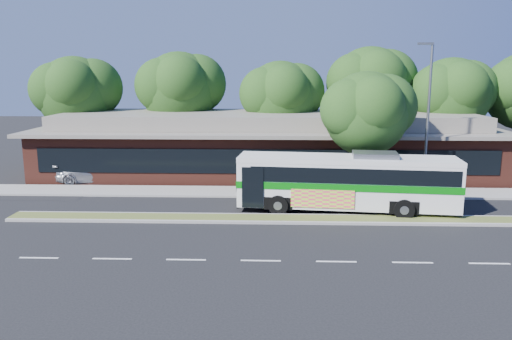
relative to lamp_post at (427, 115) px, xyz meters
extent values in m
plane|color=black|center=(-9.56, -6.00, -4.90)|extent=(120.00, 120.00, 0.00)
cube|color=#515A26|center=(-9.56, -5.40, -4.83)|extent=(26.00, 1.10, 0.15)
cube|color=gray|center=(-9.56, 0.40, -4.84)|extent=(44.00, 2.60, 0.12)
cube|color=black|center=(-27.56, 4.00, -4.90)|extent=(14.00, 12.00, 0.01)
cube|color=#57251B|center=(-9.56, 7.00, -3.30)|extent=(32.00, 10.00, 3.20)
cube|color=gray|center=(-9.56, 7.00, -1.58)|extent=(33.20, 11.20, 0.24)
cube|color=gray|center=(-9.56, 7.00, -0.95)|extent=(30.00, 8.00, 1.00)
cube|color=black|center=(-9.56, 1.97, -3.20)|extent=(30.00, 0.06, 1.60)
cylinder|color=slate|center=(0.04, 0.00, -0.40)|extent=(0.16, 0.16, 9.00)
cube|color=slate|center=(-0.36, 0.00, 4.10)|extent=(0.90, 0.18, 0.14)
cylinder|color=black|center=(-24.56, 9.00, -2.91)|extent=(0.44, 0.44, 3.99)
sphere|color=#1A3C14|center=(-24.56, 9.00, 0.83)|extent=(5.80, 5.80, 5.80)
sphere|color=#1A3C14|center=(-23.26, 9.43, 1.29)|extent=(4.52, 4.52, 4.52)
cylinder|color=black|center=(-16.56, 10.00, -2.80)|extent=(0.44, 0.44, 4.20)
sphere|color=#1A3C14|center=(-16.56, 10.00, 1.10)|extent=(6.00, 6.00, 6.00)
sphere|color=#1A3C14|center=(-15.21, 10.45, 1.58)|extent=(4.68, 4.68, 4.68)
cylinder|color=black|center=(-8.56, 9.00, -3.01)|extent=(0.44, 0.44, 3.78)
sphere|color=#1A3C14|center=(-8.56, 9.00, 0.56)|extent=(5.60, 5.60, 5.60)
sphere|color=#1A3C14|center=(-7.30, 9.42, 1.00)|extent=(4.37, 4.37, 4.37)
cylinder|color=black|center=(-1.56, 10.00, -2.70)|extent=(0.44, 0.44, 4.41)
sphere|color=#1A3C14|center=(-1.56, 10.00, 1.37)|extent=(6.20, 6.20, 6.20)
sphere|color=#1A3C14|center=(-0.17, 10.46, 1.86)|extent=(4.84, 4.84, 4.84)
cylinder|color=black|center=(4.44, 9.00, -2.97)|extent=(0.44, 0.44, 3.86)
sphere|color=#1A3C14|center=(4.44, 9.00, 0.70)|extent=(5.80, 5.80, 5.80)
sphere|color=#1A3C14|center=(5.74, 9.43, 1.16)|extent=(4.52, 4.52, 4.52)
cube|color=silver|center=(-5.16, -3.60, -3.25)|extent=(11.70, 3.59, 2.65)
cube|color=black|center=(-4.88, -3.63, -2.72)|extent=(10.79, 3.55, 0.79)
cube|color=silver|center=(-5.16, -3.60, -2.04)|extent=(11.72, 3.62, 0.25)
cube|color=#046C0C|center=(-5.16, -3.60, -3.33)|extent=(11.76, 3.66, 0.36)
cube|color=black|center=(-10.91, -3.02, -2.94)|extent=(0.27, 2.15, 1.64)
cube|color=black|center=(0.58, -4.18, -2.63)|extent=(0.26, 2.00, 1.06)
cube|color=#F54860|center=(-6.53, -4.72, -3.94)|extent=(3.25, 0.38, 0.96)
cube|color=slate|center=(-3.73, -3.75, -1.80)|extent=(2.45, 1.76, 0.29)
cylinder|color=black|center=(-8.82, -4.44, -4.38)|extent=(1.08, 0.45, 1.06)
cylinder|color=black|center=(-8.57, -2.04, -4.38)|extent=(1.08, 0.45, 1.06)
cylinder|color=black|center=(-2.42, -5.09, -4.38)|extent=(1.08, 0.45, 1.06)
cylinder|color=black|center=(-2.18, -2.69, -4.38)|extent=(1.08, 0.45, 1.06)
imported|color=#AAABB1|center=(-21.20, 2.90, -4.19)|extent=(5.10, 2.43, 1.43)
cylinder|color=black|center=(-3.56, 0.20, -3.18)|extent=(0.44, 0.44, 3.45)
sphere|color=#1A3C14|center=(-3.56, 0.20, 0.05)|extent=(5.01, 5.01, 5.01)
sphere|color=#1A3C14|center=(-2.44, 0.58, 0.45)|extent=(3.91, 3.91, 3.91)
camera|label=1|loc=(-9.12, -29.80, 2.50)|focal=35.00mm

